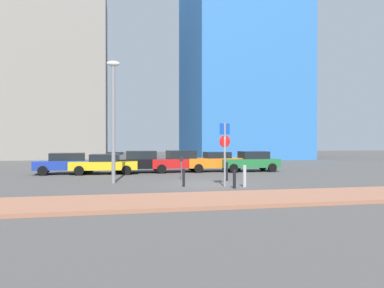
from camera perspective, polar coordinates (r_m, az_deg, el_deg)
ground_plane at (r=19.50m, az=2.12°, el=-6.28°), size 120.00×120.00×0.00m
sidewalk_brick at (r=14.45m, az=7.28°, el=-8.37°), size 40.00×3.48×0.14m
parked_car_blue at (r=27.07m, az=-18.73°, el=-2.77°), size 4.41×2.24×1.46m
parked_car_yellow at (r=26.30m, az=-13.35°, el=-2.98°), size 4.67×2.29×1.38m
parked_car_black at (r=27.04m, az=-8.02°, el=-2.66°), size 4.13×2.15×1.57m
parked_car_red at (r=27.26m, az=-2.09°, el=-2.64°), size 4.15×2.21×1.59m
parked_car_orange at (r=27.76m, az=3.54°, el=-2.70°), size 4.27×1.99×1.47m
parked_car_green at (r=28.18m, az=8.92°, el=-2.63°), size 4.42×2.04×1.51m
parking_sign_post at (r=18.60m, az=5.08°, el=-0.37°), size 0.59×0.16×3.20m
parking_meter at (r=21.99m, az=-1.64°, el=-3.16°), size 0.18×0.14×1.38m
street_lamp at (r=20.52m, az=-12.03°, el=5.03°), size 0.70×0.36×6.63m
traffic_bollard_near at (r=18.58m, az=-1.29°, el=-5.22°), size 0.13×0.13×0.90m
traffic_bollard_mid at (r=18.61m, az=8.11°, el=-4.92°), size 0.17×0.17×1.09m
traffic_bollard_far at (r=21.40m, az=5.41°, el=-4.22°), size 0.12×0.12×1.09m
traffic_bollard_edge at (r=17.99m, az=6.56°, el=-5.40°), size 0.15×0.15×0.91m
building_colorful_midrise at (r=52.10m, az=7.42°, el=11.52°), size 14.37×15.10×24.57m
building_under_construction at (r=54.05m, az=-20.30°, el=9.87°), size 13.50×12.81×22.30m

